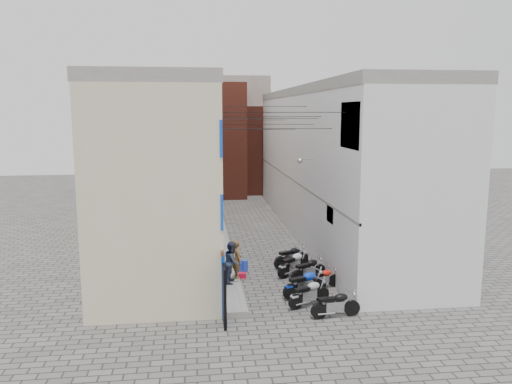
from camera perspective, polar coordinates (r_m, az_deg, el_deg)
name	(u,v)px	position (r m, az deg, el deg)	size (l,w,h in m)	color
ground	(291,316)	(19.18, 4.07, -13.95)	(90.00, 90.00, 0.00)	#514E4C
plinth	(219,232)	(31.23, -4.24, -4.58)	(0.90, 26.00, 0.25)	slate
building_left	(169,163)	(30.45, -9.86, 3.32)	(5.10, 27.00, 9.00)	beige
building_right	(331,161)	(31.61, 8.56, 3.57)	(5.94, 26.00, 9.00)	silver
building_far_brick_left	(211,140)	(45.40, -5.19, 5.92)	(6.00, 6.00, 10.00)	maroon
building_far_brick_right	(263,149)	(47.88, 0.76, 4.93)	(5.00, 6.00, 8.00)	maroon
building_far_concrete	(228,132)	(51.47, -3.18, 6.88)	(8.00, 5.00, 11.00)	slate
far_shopfront	(236,186)	(43.11, -2.34, 0.71)	(2.00, 0.30, 2.40)	black
overhead_wires	(264,120)	(25.19, 0.89, 8.25)	(5.80, 13.02, 1.32)	black
motorcycle_a	(336,303)	(19.04, 9.10, -12.42)	(0.60, 1.91, 1.11)	black
motorcycle_b	(309,292)	(19.96, 6.11, -11.29)	(0.62, 1.96, 1.13)	#9E9FA3
motorcycle_c	(305,282)	(20.87, 5.63, -10.23)	(0.67, 2.11, 1.22)	#0B31AC
motorcycle_d	(323,277)	(21.88, 7.66, -9.66)	(0.54, 1.71, 0.99)	red
motorcycle_e	(309,268)	(22.75, 6.04, -8.66)	(0.63, 2.00, 1.16)	black
motorcycle_f	(294,262)	(23.47, 4.36, -8.01)	(0.66, 2.09, 1.21)	#BCBBC0
motorcycle_g	(292,255)	(24.63, 4.09, -7.24)	(0.63, 2.00, 1.16)	black
person_a	(237,259)	(22.16, -2.18, -7.69)	(0.62, 0.41, 1.71)	brown
person_b	(232,262)	(21.64, -2.73, -7.98)	(0.87, 0.68, 1.80)	#31384A
water_jug_near	(238,268)	(23.67, -2.07, -8.69)	(0.35, 0.35, 0.54)	blue
water_jug_far	(244,266)	(24.03, -1.33, -8.41)	(0.34, 0.34, 0.54)	blue
red_crate	(242,275)	(23.14, -1.65, -9.50)	(0.38, 0.29, 0.24)	red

